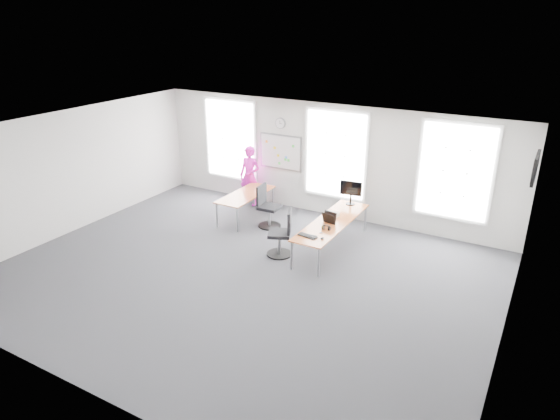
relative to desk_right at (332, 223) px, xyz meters
The scene contains 24 objects.
floor 2.43m from the desk_right, 117.26° to the right, with size 10.00×10.00×0.00m, color #2C2B30.
ceiling 3.33m from the desk_right, 117.26° to the right, with size 10.00×10.00×0.00m, color silver.
wall_back 2.36m from the desk_right, 119.33° to the left, with size 10.00×10.00×0.00m, color silver.
wall_front 6.24m from the desk_right, 100.02° to the right, with size 10.00×10.00×0.00m, color silver.
wall_left 6.48m from the desk_right, 161.04° to the right, with size 10.00×10.00×0.00m, color silver.
wall_right 4.53m from the desk_right, 27.99° to the right, with size 10.00×10.00×0.00m, color silver.
window_left 4.61m from the desk_right, 155.19° to the left, with size 1.60×0.06×2.20m, color silver.
window_mid 2.29m from the desk_right, 112.37° to the left, with size 1.60×0.06×2.20m, color silver.
window_right 3.10m from the desk_right, 40.25° to the left, with size 1.60×0.06×2.20m, color silver.
desk_right is the anchor object (origin of this frame).
desk_left 2.79m from the desk_right, 168.08° to the left, with size 0.75×1.87×0.68m.
chair_right 1.20m from the desk_right, 134.33° to the right, with size 0.65×0.65×1.08m.
chair_left 2.01m from the desk_right, 168.67° to the left, with size 0.58×0.58×1.09m.
person 3.54m from the desk_right, 154.85° to the left, with size 0.62×0.40×1.69m, color #F21EC5.
whiteboard 3.20m from the desk_right, 142.16° to the left, with size 1.20×0.03×0.90m, color white.
wall_clock 3.51m from the desk_right, 142.16° to the left, with size 0.30×0.30×0.04m, color gray.
tv 4.31m from the desk_right, 13.26° to the left, with size 0.06×0.90×0.55m, color black.
keyboard 1.03m from the desk_right, 96.29° to the right, with size 0.44×0.15×0.02m, color black.
mouse 1.02m from the desk_right, 77.70° to the right, with size 0.06×0.10×0.04m, color black.
lens_cap 0.72m from the desk_right, 85.89° to the right, with size 0.07×0.07×0.01m, color black.
headphones 0.53m from the desk_right, 80.76° to the right, with size 0.19×0.10×0.11m.
laptop_sleeve 0.23m from the desk_right, 93.20° to the right, with size 0.34×0.23×0.27m.
paper_stack 0.31m from the desk_right, 114.56° to the left, with size 0.29×0.21×0.10m, color beige.
monitor 1.27m from the desk_right, 92.19° to the left, with size 0.55×0.22×0.61m.
Camera 1 is at (5.21, -7.63, 5.15)m, focal length 32.00 mm.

